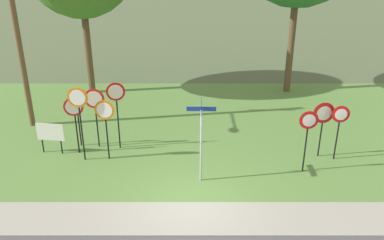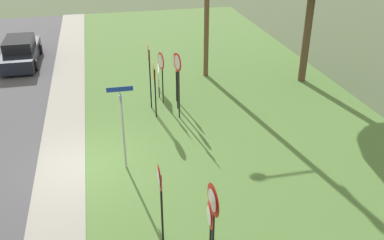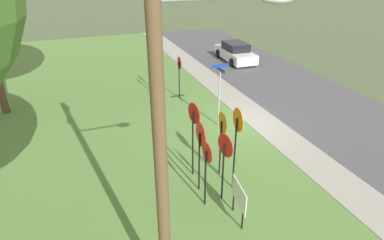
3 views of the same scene
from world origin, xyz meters
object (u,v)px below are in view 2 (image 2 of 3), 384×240
object	(u,v)px
stop_sign_far_right	(154,77)
yield_sign_near_right	(213,206)
yield_sign_near_left	(210,224)
notice_board	(159,77)
stop_sign_center_tall	(176,68)
stop_sign_near_left	(149,61)
yield_sign_far_left	(160,187)
stop_sign_near_right	(161,67)
stop_sign_far_center	(176,69)
parked_hatchback_near	(21,52)
street_name_post	(122,121)
stop_sign_far_left	(178,72)

from	to	relation	value
stop_sign_far_right	yield_sign_near_right	world-z (taller)	stop_sign_far_right
yield_sign_near_left	notice_board	size ratio (longest dim) A/B	1.74
stop_sign_center_tall	yield_sign_near_left	world-z (taller)	stop_sign_center_tall
stop_sign_near_left	yield_sign_far_left	world-z (taller)	stop_sign_near_left
stop_sign_near_right	stop_sign_far_center	size ratio (longest dim) A/B	0.94
stop_sign_far_right	yield_sign_near_left	bearing A→B (deg)	5.96
yield_sign_near_left	yield_sign_far_left	distance (m)	1.68
stop_sign_near_left	parked_hatchback_near	xyz separation A→B (m)	(-7.29, -6.12, -1.52)
stop_sign_far_right	stop_sign_far_center	bearing A→B (deg)	126.30
street_name_post	parked_hatchback_near	size ratio (longest dim) A/B	0.62
stop_sign_far_center	notice_board	xyz separation A→B (m)	(-1.70, -0.52, -0.98)
stop_sign_near_left	yield_sign_near_right	xyz separation A→B (m)	(8.96, 0.28, -0.48)
stop_sign_far_center	yield_sign_far_left	xyz separation A→B (m)	(7.77, -1.92, -0.08)
stop_sign_near_left	stop_sign_far_left	distance (m)	1.54
stop_sign_near_right	stop_sign_far_center	xyz separation A→B (m)	(0.68, 0.52, 0.12)
notice_board	stop_sign_far_right	bearing A→B (deg)	-4.52
stop_sign_far_center	yield_sign_near_right	distance (m)	8.69
stop_sign_near_right	yield_sign_near_left	world-z (taller)	stop_sign_near_right
yield_sign_near_left	parked_hatchback_near	xyz separation A→B (m)	(-16.79, -6.19, -1.00)
stop_sign_far_left	yield_sign_far_left	size ratio (longest dim) A/B	1.18
parked_hatchback_near	stop_sign_center_tall	bearing A→B (deg)	46.56
notice_board	street_name_post	bearing A→B (deg)	-11.38
stop_sign_far_left	stop_sign_far_center	world-z (taller)	stop_sign_far_left
stop_sign_near_left	notice_board	xyz separation A→B (m)	(-1.39, 0.58, -1.29)
stop_sign_far_center	parked_hatchback_near	xyz separation A→B (m)	(-7.60, -7.22, -1.21)
stop_sign_far_center	yield_sign_near_left	bearing A→B (deg)	-6.07
stop_sign_center_tall	notice_board	world-z (taller)	stop_sign_center_tall
stop_sign_near_right	stop_sign_far_left	xyz separation A→B (m)	(1.54, 0.42, 0.32)
stop_sign_center_tall	stop_sign_far_right	bearing A→B (deg)	-44.32
stop_sign_far_left	stop_sign_far_right	distance (m)	0.99
parked_hatchback_near	stop_sign_far_center	bearing A→B (deg)	43.18
yield_sign_near_right	stop_sign_far_right	bearing A→B (deg)	177.11
stop_sign_far_center	street_name_post	bearing A→B (deg)	-31.59
notice_board	parked_hatchback_near	distance (m)	8.92
stop_sign_far_center	parked_hatchback_near	distance (m)	10.55
stop_sign_center_tall	yield_sign_far_left	bearing A→B (deg)	-17.80
stop_sign_near_right	street_name_post	size ratio (longest dim) A/B	0.80
stop_sign_near_right	stop_sign_far_center	world-z (taller)	stop_sign_far_center
stop_sign_near_left	stop_sign_far_center	bearing A→B (deg)	78.86
street_name_post	notice_board	size ratio (longest dim) A/B	2.33
stop_sign_far_right	street_name_post	xyz separation A→B (m)	(3.47, -1.51, -0.01)
stop_sign_far_center	notice_board	bearing A→B (deg)	-162.78
stop_sign_far_center	stop_sign_far_left	bearing A→B (deg)	-6.35
parked_hatchback_near	yield_sign_near_right	bearing A→B (deg)	21.17
stop_sign_near_left	yield_sign_near_right	world-z (taller)	stop_sign_near_left
stop_sign_near_left	notice_board	world-z (taller)	stop_sign_near_left
stop_sign_near_left	street_name_post	size ratio (longest dim) A/B	1.00
stop_sign_far_left	notice_board	xyz separation A→B (m)	(-2.57, -0.42, -1.17)
stop_sign_far_right	yield_sign_far_left	xyz separation A→B (m)	(7.18, -0.90, -0.02)
yield_sign_near_left	stop_sign_far_right	bearing A→B (deg)	-176.04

